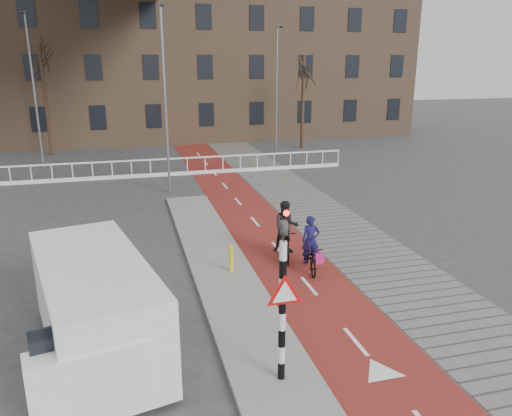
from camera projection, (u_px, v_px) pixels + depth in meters
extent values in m
plane|color=#38383A|center=(280.00, 329.00, 11.90)|extent=(120.00, 120.00, 0.00)
cube|color=maroon|center=(243.00, 208.00, 21.52)|extent=(2.50, 60.00, 0.01)
cube|color=slate|center=(304.00, 203.00, 22.21)|extent=(3.00, 60.00, 0.01)
cube|color=gray|center=(219.00, 265.00, 15.41)|extent=(1.80, 16.00, 0.12)
cylinder|color=black|center=(282.00, 313.00, 9.45)|extent=(0.14, 0.14, 2.88)
imported|color=black|center=(284.00, 221.00, 8.92)|extent=(0.13, 0.16, 0.80)
cylinder|color=#FF0C05|center=(286.00, 213.00, 8.74)|extent=(0.11, 0.02, 0.11)
cylinder|color=yellow|center=(231.00, 258.00, 14.72)|extent=(0.12, 0.12, 0.81)
imported|color=black|center=(310.00, 257.00, 15.04)|extent=(0.80, 1.67, 0.84)
imported|color=#171247|center=(311.00, 240.00, 14.88)|extent=(0.58, 0.43, 1.47)
cube|color=#C71C76|center=(320.00, 259.00, 14.51)|extent=(0.26, 0.19, 0.29)
imported|color=black|center=(286.00, 243.00, 15.89)|extent=(0.86, 1.84, 1.07)
imported|color=black|center=(286.00, 227.00, 15.73)|extent=(0.93, 0.79, 1.67)
cube|color=white|center=(95.00, 305.00, 10.59)|extent=(3.09, 5.37, 2.02)
cube|color=#2A9420|center=(45.00, 315.00, 10.37)|extent=(0.73, 3.16, 0.55)
cube|color=#2A9420|center=(145.00, 303.00, 10.87)|extent=(0.73, 3.16, 0.55)
cube|color=black|center=(88.00, 342.00, 8.46)|extent=(1.78, 0.45, 0.90)
cylinder|color=black|center=(69.00, 396.00, 8.98)|extent=(0.40, 0.75, 0.71)
cylinder|color=black|center=(161.00, 369.00, 9.75)|extent=(0.40, 0.75, 0.71)
cylinder|color=black|center=(48.00, 313.00, 11.90)|extent=(0.40, 0.75, 0.71)
cylinder|color=black|center=(120.00, 298.00, 12.66)|extent=(0.40, 0.75, 0.71)
cube|color=silver|center=(92.00, 163.00, 26.13)|extent=(28.00, 0.08, 0.08)
cube|color=silver|center=(93.00, 178.00, 26.38)|extent=(28.00, 0.10, 0.20)
cube|color=#7F6047|center=(122.00, 61.00, 39.06)|extent=(46.00, 10.00, 12.00)
cylinder|color=black|center=(46.00, 101.00, 32.29)|extent=(0.24, 0.24, 7.10)
cylinder|color=black|center=(303.00, 103.00, 34.95)|extent=(0.24, 0.24, 6.41)
cylinder|color=slate|center=(165.00, 103.00, 22.73)|extent=(0.12, 0.12, 8.46)
cylinder|color=slate|center=(35.00, 93.00, 28.15)|extent=(0.12, 0.12, 8.62)
cylinder|color=slate|center=(277.00, 91.00, 33.43)|extent=(0.12, 0.12, 8.24)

